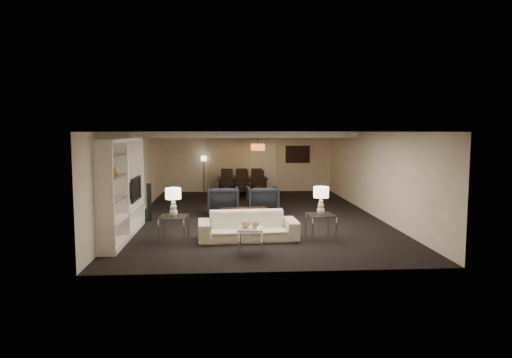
{
  "coord_description": "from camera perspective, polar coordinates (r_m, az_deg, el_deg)",
  "views": [
    {
      "loc": [
        -0.88,
        -13.42,
        2.51
      ],
      "look_at": [
        0.0,
        0.0,
        1.1
      ],
      "focal_mm": 32.0,
      "sensor_mm": 36.0,
      "label": 1
    }
  ],
  "objects": [
    {
      "name": "floor",
      "position": [
        13.68,
        -0.0,
        -4.59
      ],
      "size": [
        11.0,
        11.0,
        0.0
      ],
      "primitive_type": "plane",
      "color": "black",
      "rests_on": "ground"
    },
    {
      "name": "ceiling",
      "position": [
        13.45,
        -0.0,
        5.94
      ],
      "size": [
        7.0,
        11.0,
        0.02
      ],
      "primitive_type": "cube",
      "color": "silver",
      "rests_on": "ground"
    },
    {
      "name": "wall_back",
      "position": [
        18.98,
        -1.09,
        2.18
      ],
      "size": [
        7.0,
        0.02,
        2.5
      ],
      "primitive_type": "cube",
      "color": "beige",
      "rests_on": "ground"
    },
    {
      "name": "wall_front",
      "position": [
        8.07,
        2.56,
        -3.02
      ],
      "size": [
        7.0,
        0.02,
        2.5
      ],
      "primitive_type": "cube",
      "color": "beige",
      "rests_on": "ground"
    },
    {
      "name": "wall_left",
      "position": [
        13.73,
        -14.74,
        0.52
      ],
      "size": [
        0.02,
        11.0,
        2.5
      ],
      "primitive_type": "cube",
      "color": "beige",
      "rests_on": "ground"
    },
    {
      "name": "wall_right",
      "position": [
        14.17,
        14.27,
        0.7
      ],
      "size": [
        0.02,
        11.0,
        2.5
      ],
      "primitive_type": "cube",
      "color": "beige",
      "rests_on": "ground"
    },
    {
      "name": "ceiling_soffit",
      "position": [
        16.94,
        -0.78,
        5.62
      ],
      "size": [
        7.0,
        4.0,
        0.2
      ],
      "primitive_type": "cube",
      "color": "silver",
      "rests_on": "ceiling"
    },
    {
      "name": "curtains",
      "position": [
        18.88,
        -3.8,
        2.0
      ],
      "size": [
        1.5,
        0.12,
        2.4
      ],
      "primitive_type": "cube",
      "color": "beige",
      "rests_on": "wall_back"
    },
    {
      "name": "door",
      "position": [
        19.01,
        1.03,
        1.58
      ],
      "size": [
        0.9,
        0.05,
        2.1
      ],
      "primitive_type": "cube",
      "color": "silver",
      "rests_on": "wall_back"
    },
    {
      "name": "painting",
      "position": [
        19.14,
        5.22,
        3.09
      ],
      "size": [
        0.95,
        0.04,
        0.65
      ],
      "primitive_type": "cube",
      "color": "#142D38",
      "rests_on": "wall_back"
    },
    {
      "name": "media_unit",
      "position": [
        11.17,
        -16.3,
        -1.12
      ],
      "size": [
        0.38,
        3.4,
        2.35
      ],
      "primitive_type": null,
      "color": "white",
      "rests_on": "wall_left"
    },
    {
      "name": "pendant_light",
      "position": [
        16.97,
        0.24,
        4.0
      ],
      "size": [
        0.52,
        0.52,
        0.24
      ],
      "primitive_type": "cylinder",
      "color": "#D8591E",
      "rests_on": "ceiling_soffit"
    },
    {
      "name": "sofa",
      "position": [
        10.59,
        -1.01,
        -5.88
      ],
      "size": [
        2.33,
        1.02,
        0.67
      ],
      "primitive_type": "imported",
      "rotation": [
        0.0,
        0.0,
        0.06
      ],
      "color": "beige",
      "rests_on": "floor"
    },
    {
      "name": "coffee_table",
      "position": [
        12.18,
        -1.37,
        -4.84
      ],
      "size": [
        1.33,
        0.88,
        0.45
      ],
      "primitive_type": null,
      "rotation": [
        0.0,
        0.0,
        0.13
      ],
      "color": "black",
      "rests_on": "floor"
    },
    {
      "name": "armchair_left",
      "position": [
        13.81,
        -4.16,
        -2.72
      ],
      "size": [
        0.92,
        0.95,
        0.85
      ],
      "primitive_type": "imported",
      "rotation": [
        0.0,
        0.0,
        3.16
      ],
      "color": "black",
      "rests_on": "floor"
    },
    {
      "name": "armchair_right",
      "position": [
        13.85,
        0.82,
        -2.67
      ],
      "size": [
        0.94,
        0.97,
        0.85
      ],
      "primitive_type": "imported",
      "rotation": [
        0.0,
        0.0,
        3.18
      ],
      "color": "black",
      "rests_on": "floor"
    },
    {
      "name": "side_table_left",
      "position": [
        10.66,
        -10.23,
        -6.13
      ],
      "size": [
        0.68,
        0.68,
        0.58
      ],
      "primitive_type": null,
      "rotation": [
        0.0,
        0.0,
        -0.09
      ],
      "color": "white",
      "rests_on": "floor"
    },
    {
      "name": "side_table_right",
      "position": [
        10.81,
        8.07,
        -5.92
      ],
      "size": [
        0.69,
        0.69,
        0.58
      ],
      "primitive_type": null,
      "rotation": [
        0.0,
        0.0,
        0.11
      ],
      "color": "white",
      "rests_on": "floor"
    },
    {
      "name": "table_lamp_left",
      "position": [
        10.54,
        -10.3,
        -2.86
      ],
      "size": [
        0.4,
        0.4,
        0.65
      ],
      "primitive_type": null,
      "rotation": [
        0.0,
        0.0,
        -0.12
      ],
      "color": "beige",
      "rests_on": "side_table_left"
    },
    {
      "name": "table_lamp_right",
      "position": [
        10.7,
        8.12,
        -2.69
      ],
      "size": [
        0.37,
        0.37,
        0.65
      ],
      "primitive_type": null,
      "rotation": [
        0.0,
        0.0,
        0.05
      ],
      "color": "silver",
      "rests_on": "side_table_right"
    },
    {
      "name": "marble_table",
      "position": [
        9.53,
        -0.69,
        -7.67
      ],
      "size": [
        0.56,
        0.56,
        0.52
      ],
      "primitive_type": null,
      "rotation": [
        0.0,
        0.0,
        -0.08
      ],
      "color": "silver",
      "rests_on": "floor"
    },
    {
      "name": "gold_gourd_a",
      "position": [
        9.45,
        -1.3,
        -5.65
      ],
      "size": [
        0.17,
        0.17,
        0.17
      ],
      "primitive_type": "sphere",
      "color": "#EEBE7E",
      "rests_on": "marble_table"
    },
    {
      "name": "gold_gourd_b",
      "position": [
        9.47,
        -0.09,
        -5.69
      ],
      "size": [
        0.15,
        0.15,
        0.15
      ],
      "primitive_type": "sphere",
      "color": "tan",
      "rests_on": "marble_table"
    },
    {
      "name": "television",
      "position": [
        11.99,
        -15.28,
        -1.21
      ],
      "size": [
        1.05,
        0.14,
        0.61
      ],
      "primitive_type": "imported",
      "rotation": [
        0.0,
        0.0,
        1.57
      ],
      "color": "black",
      "rests_on": "media_unit"
    },
    {
      "name": "vase_blue",
      "position": [
        9.96,
        -17.86,
        -2.14
      ],
      "size": [
        0.18,
        0.18,
        0.19
      ],
      "primitive_type": "imported",
      "color": "#2A4BB6",
      "rests_on": "media_unit"
    },
    {
      "name": "vase_amber",
      "position": [
        10.49,
        -17.14,
        1.03
      ],
      "size": [
        0.18,
        0.18,
        0.18
      ],
      "primitive_type": "imported",
      "color": "#B97C3D",
      "rests_on": "media_unit"
    },
    {
      "name": "floor_speaker",
      "position": [
        13.19,
        -13.22,
        -2.82
      ],
      "size": [
        0.15,
        0.15,
        1.05
      ],
      "primitive_type": "cube",
      "rotation": [
        0.0,
        0.0,
        0.39
      ],
      "color": "black",
      "rests_on": "floor"
    },
    {
      "name": "dining_table",
      "position": [
        17.89,
        -1.69,
        -0.96
      ],
      "size": [
        1.97,
        1.1,
        0.69
      ],
      "primitive_type": "imported",
      "rotation": [
        0.0,
        0.0,
        -0.0
      ],
      "color": "black",
      "rests_on": "floor"
    },
    {
      "name": "chair_nl",
      "position": [
        17.21,
        -3.61,
        -0.69
      ],
      "size": [
        0.49,
        0.49,
        1.02
      ],
      "primitive_type": null,
      "rotation": [
        0.0,
        0.0,
        0.04
      ],
      "color": "black",
      "rests_on": "floor"
    },
    {
      "name": "chair_nm",
      "position": [
        17.22,
        -1.62,
        -0.67
      ],
      "size": [
        0.53,
        0.53,
        1.02
      ],
      "primitive_type": null,
      "rotation": [
        0.0,
        0.0,
        0.12
      ],
      "color": "black",
      "rests_on": "floor"
    },
    {
      "name": "chair_nr",
      "position": [
        17.26,
        0.37,
        -0.66
      ],
      "size": [
        0.51,
        0.51,
        1.02
      ],
      "primitive_type": null,
      "rotation": [
        0.0,
        0.0,
        0.07
      ],
      "color": "black",
      "rests_on": "floor"
    },
    {
      "name": "chair_fl",
      "position": [
        18.5,
        -3.63,
        -0.22
      ],
      "size": [
        0.49,
        0.49,
        1.02
      ],
      "primitive_type": null,
      "rotation": [
        0.0,
        0.0,
        3.1
      ],
      "color": "black",
      "rests_on": "floor"
    },
    {
      "name": "chair_fm",
      "position": [
        18.51,
        -1.77,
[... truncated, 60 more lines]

